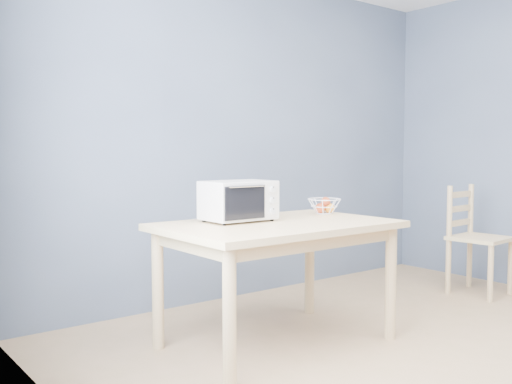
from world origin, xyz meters
TOP-DOWN VIEW (x-y plane):
  - dining_table at (-0.64, 1.15)m, footprint 1.40×0.90m
  - toaster_oven at (-0.82, 1.33)m, footprint 0.43×0.31m
  - fruit_basket at (-0.08, 1.31)m, footprint 0.25×0.25m
  - dining_chair at (1.47, 1.10)m, footprint 0.45×0.45m

SIDE VIEW (x-z plane):
  - dining_chair at x=1.47m, z-range -0.01..0.89m
  - dining_table at x=-0.64m, z-range 0.27..1.02m
  - fruit_basket at x=-0.08m, z-range 0.75..0.87m
  - toaster_oven at x=-0.82m, z-range 0.76..1.01m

